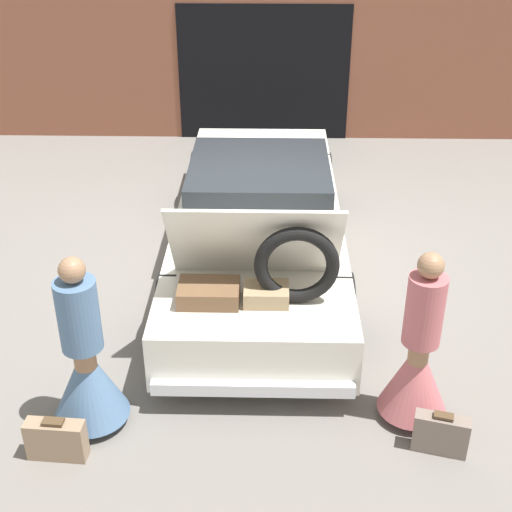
# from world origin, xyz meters

# --- Properties ---
(ground_plane) EXTENTS (40.00, 40.00, 0.00)m
(ground_plane) POSITION_xyz_m (0.00, 0.00, 0.00)
(ground_plane) COLOR slate
(garage_wall_back) EXTENTS (12.00, 0.14, 2.80)m
(garage_wall_back) POSITION_xyz_m (0.00, 4.33, 1.39)
(garage_wall_back) COLOR brown
(garage_wall_back) RESTS_ON ground_plane
(car) EXTENTS (1.88, 5.29, 1.67)m
(car) POSITION_xyz_m (0.00, -0.01, 0.54)
(car) COLOR silver
(car) RESTS_ON ground_plane
(person_left) EXTENTS (0.64, 0.64, 1.61)m
(person_left) POSITION_xyz_m (-1.37, -2.75, 0.57)
(person_left) COLOR #997051
(person_left) RESTS_ON ground_plane
(person_right) EXTENTS (0.59, 0.59, 1.61)m
(person_right) POSITION_xyz_m (1.37, -2.62, 0.57)
(person_right) COLOR #997051
(person_right) RESTS_ON ground_plane
(suitcase_beside_left_person) EXTENTS (0.49, 0.18, 0.38)m
(suitcase_beside_left_person) POSITION_xyz_m (-1.56, -3.18, 0.18)
(suitcase_beside_left_person) COLOR #8C7259
(suitcase_beside_left_person) RESTS_ON ground_plane
(suitcase_beside_right_person) EXTENTS (0.46, 0.24, 0.38)m
(suitcase_beside_right_person) POSITION_xyz_m (1.53, -3.04, 0.18)
(suitcase_beside_right_person) COLOR #75665B
(suitcase_beside_right_person) RESTS_ON ground_plane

